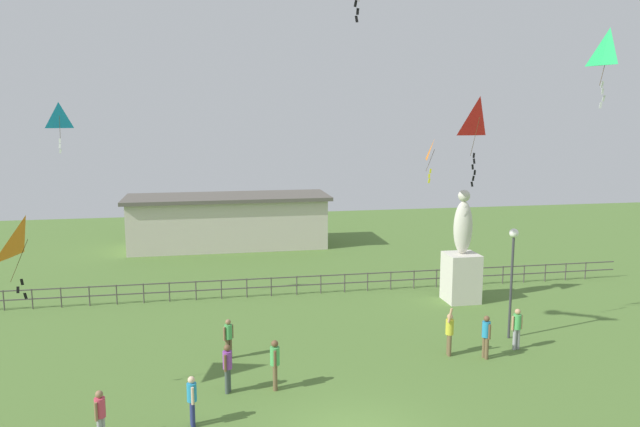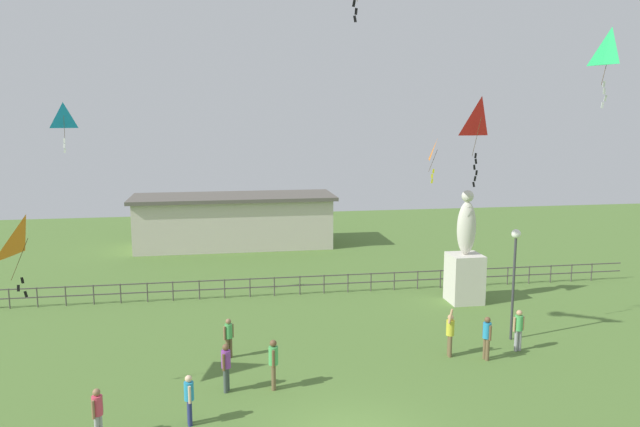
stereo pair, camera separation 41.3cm
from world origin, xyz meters
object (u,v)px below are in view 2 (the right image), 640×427
object	(u,v)px
person_4	(273,361)
person_0	(519,327)
person_5	(226,364)
kite_2	(481,120)
person_7	(98,411)
person_6	(229,335)
person_1	(487,335)
kite_4	(437,151)
person_3	(450,332)
kite_5	(28,239)
statue_monument	(465,264)
kite_0	(610,49)
lamppost	(515,260)
person_2	(189,396)
kite_1	(64,117)

from	to	relation	value
person_4	person_0	bearing A→B (deg)	10.52
person_5	kite_2	bearing A→B (deg)	16.74
person_7	person_6	bearing A→B (deg)	55.71
person_1	kite_4	distance (m)	8.64
person_3	person_7	size ratio (longest dim) A/B	1.23
person_0	person_5	size ratio (longest dim) A/B	0.99
person_0	kite_2	world-z (taller)	kite_2
kite_5	statue_monument	bearing A→B (deg)	24.52
person_5	person_4	bearing A→B (deg)	-2.33
person_3	kite_5	size ratio (longest dim) A/B	0.75
person_3	kite_0	xyz separation A→B (m)	(4.15, -2.20, 9.94)
lamppost	kite_0	xyz separation A→B (m)	(1.09, -3.44, 7.64)
person_1	kite_0	bearing A→B (deg)	-29.60
statue_monument	person_6	size ratio (longest dim) A/B	3.62
kite_4	kite_0	bearing A→B (deg)	-69.13
person_1	person_4	size ratio (longest dim) A/B	0.97
person_4	kite_2	world-z (taller)	kite_2
person_0	person_2	size ratio (longest dim) A/B	1.06
person_6	kite_0	xyz separation A→B (m)	(12.20, -3.40, 10.03)
statue_monument	kite_2	distance (m)	8.59
person_4	kite_2	bearing A→B (deg)	20.03
person_7	kite_4	xyz separation A→B (m)	(12.94, 9.44, 6.40)
kite_0	person_1	bearing A→B (deg)	150.40
lamppost	person_4	size ratio (longest dim) A/B	2.67
kite_2	kite_5	world-z (taller)	kite_2
kite_1	person_7	bearing A→B (deg)	-75.03
lamppost	kite_1	xyz separation A→B (m)	(-17.83, 6.30, 5.51)
person_1	person_7	bearing A→B (deg)	-164.46
lamppost	person_5	xyz separation A→B (m)	(-11.24, -2.84, -2.32)
person_4	kite_4	bearing A→B (deg)	41.44
lamppost	kite_2	xyz separation A→B (m)	(-1.62, 0.05, 5.40)
person_6	kite_2	bearing A→B (deg)	0.55
statue_monument	lamppost	distance (m)	5.20
person_1	person_3	bearing A→B (deg)	156.45
person_4	kite_2	size ratio (longest dim) A/B	0.49
person_0	person_2	world-z (taller)	person_0
person_5	kite_1	world-z (taller)	kite_1
kite_1	kite_2	xyz separation A→B (m)	(16.22, -6.24, -0.11)
person_5	kite_0	distance (m)	15.86
person_2	kite_0	distance (m)	16.80
person_1	person_7	xyz separation A→B (m)	(-12.87, -3.58, -0.05)
lamppost	person_1	size ratio (longest dim) A/B	2.75
person_5	kite_4	xyz separation A→B (m)	(9.46, 6.95, 6.35)
person_0	person_7	bearing A→B (deg)	-163.83
person_3	kite_1	xyz separation A→B (m)	(-14.78, 7.53, 7.81)
kite_1	lamppost	bearing A→B (deg)	-19.44
lamppost	person_4	xyz separation A→B (m)	(-9.73, -2.90, -2.28)
lamppost	person_1	distance (m)	3.45
person_0	person_6	world-z (taller)	person_0
person_1	person_2	size ratio (longest dim) A/B	1.08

